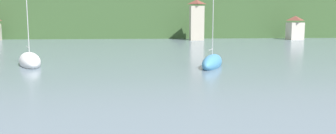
{
  "coord_description": "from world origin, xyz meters",
  "views": [
    {
      "loc": [
        -1.44,
        23.09,
        5.48
      ],
      "look_at": [
        0.0,
        41.07,
        2.96
      ],
      "focal_mm": 37.94,
      "sensor_mm": 36.0,
      "label": 1
    }
  ],
  "objects": [
    {
      "name": "shore_building_eastcentral",
      "position": [
        37.48,
        109.68,
        2.87
      ],
      "size": [
        3.47,
        3.96,
        5.91
      ],
      "color": "beige",
      "rests_on": "ground_plane"
    },
    {
      "name": "sailboat_far_4",
      "position": [
        6.66,
        62.0,
        0.45
      ],
      "size": [
        4.35,
        7.05,
        10.38
      ],
      "rotation": [
        0.0,
        0.0,
        1.17
      ],
      "color": "teal",
      "rests_on": "ground_plane"
    },
    {
      "name": "wooded_hillside",
      "position": [
        5.48,
        149.79,
        6.26
      ],
      "size": [
        352.0,
        59.76,
        30.47
      ],
      "color": "#38562D",
      "rests_on": "ground_plane"
    },
    {
      "name": "sailboat_far_1",
      "position": [
        -14.16,
        65.0,
        0.47
      ],
      "size": [
        4.97,
        7.94,
        9.53
      ],
      "rotation": [
        0.0,
        0.0,
        5.1
      ],
      "color": "white",
      "rests_on": "ground_plane"
    },
    {
      "name": "shore_building_central",
      "position": [
        12.49,
        109.33,
        4.77
      ],
      "size": [
        3.39,
        3.22,
        9.78
      ],
      "color": "#BCB29E",
      "rests_on": "ground_plane"
    }
  ]
}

